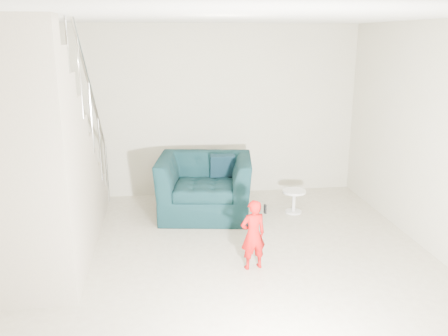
# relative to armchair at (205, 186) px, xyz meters

# --- Properties ---
(floor) EXTENTS (5.50, 5.50, 0.00)m
(floor) POSITION_rel_armchair_xyz_m (0.05, -1.78, -0.43)
(floor) COLOR gray
(floor) RESTS_ON ground
(ceiling) EXTENTS (5.50, 5.50, 0.00)m
(ceiling) POSITION_rel_armchair_xyz_m (0.05, -1.78, 2.27)
(ceiling) COLOR silver
(ceiling) RESTS_ON back_wall
(back_wall) EXTENTS (5.00, 0.00, 5.00)m
(back_wall) POSITION_rel_armchair_xyz_m (0.05, 0.97, 0.92)
(back_wall) COLOR #AAA48A
(back_wall) RESTS_ON floor
(front_wall) EXTENTS (5.00, 0.00, 5.00)m
(front_wall) POSITION_rel_armchair_xyz_m (0.05, -4.53, 0.92)
(front_wall) COLOR #AAA48A
(front_wall) RESTS_ON floor
(armchair) EXTENTS (1.47, 1.33, 0.85)m
(armchair) POSITION_rel_armchair_xyz_m (0.00, 0.00, 0.00)
(armchair) COLOR black
(armchair) RESTS_ON floor
(toddler) EXTENTS (0.33, 0.25, 0.80)m
(toddler) POSITION_rel_armchair_xyz_m (0.37, -1.74, -0.03)
(toddler) COLOR #99040B
(toddler) RESTS_ON floor
(side_table) EXTENTS (0.34, 0.34, 0.34)m
(side_table) POSITION_rel_armchair_xyz_m (1.30, -0.11, -0.20)
(side_table) COLOR silver
(side_table) RESTS_ON floor
(staircase) EXTENTS (1.02, 3.03, 3.62)m
(staircase) POSITION_rel_armchair_xyz_m (-1.95, -1.23, 0.52)
(staircase) COLOR #ADA089
(staircase) RESTS_ON floor
(cushion) EXTENTS (0.36, 0.17, 0.35)m
(cushion) POSITION_rel_armchair_xyz_m (0.28, 0.20, 0.24)
(cushion) COLOR black
(cushion) RESTS_ON armchair
(throw) EXTENTS (0.05, 0.45, 0.51)m
(throw) POSITION_rel_armchair_xyz_m (-0.58, -0.11, 0.11)
(throw) COLOR black
(throw) RESTS_ON armchair
(phone) EXTENTS (0.02, 0.05, 0.10)m
(phone) POSITION_rel_armchair_xyz_m (0.50, -1.74, 0.27)
(phone) COLOR black
(phone) RESTS_ON toddler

